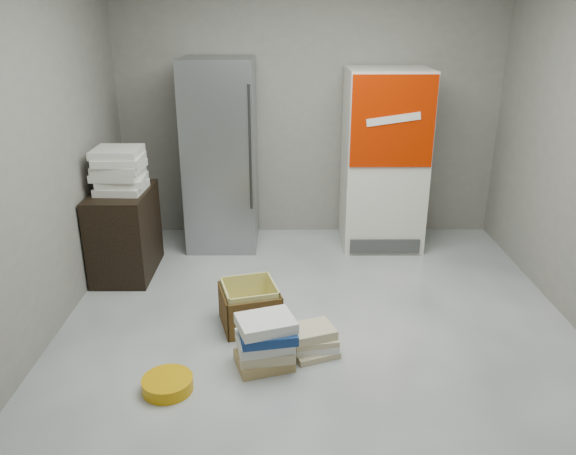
# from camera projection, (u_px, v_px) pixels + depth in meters

# --- Properties ---
(ground) EXTENTS (5.00, 5.00, 0.00)m
(ground) POSITION_uv_depth(u_px,v_px,m) (320.00, 356.00, 4.01)
(ground) COLOR silver
(ground) RESTS_ON ground
(room_shell) EXTENTS (4.04, 5.04, 2.82)m
(room_shell) POSITION_uv_depth(u_px,v_px,m) (327.00, 101.00, 3.37)
(room_shell) COLOR gray
(room_shell) RESTS_ON ground
(steel_fridge) EXTENTS (0.70, 0.72, 1.90)m
(steel_fridge) POSITION_uv_depth(u_px,v_px,m) (221.00, 155.00, 5.66)
(steel_fridge) COLOR #92959A
(steel_fridge) RESTS_ON ground
(coke_cooler) EXTENTS (0.80, 0.73, 1.80)m
(coke_cooler) POSITION_uv_depth(u_px,v_px,m) (384.00, 160.00, 5.68)
(coke_cooler) COLOR silver
(coke_cooler) RESTS_ON ground
(wood_shelf) EXTENTS (0.50, 0.80, 0.80)m
(wood_shelf) POSITION_uv_depth(u_px,v_px,m) (125.00, 233.00, 5.17)
(wood_shelf) COLOR black
(wood_shelf) RESTS_ON ground
(supply_box_stack) EXTENTS (0.45, 0.44, 0.39)m
(supply_box_stack) POSITION_uv_depth(u_px,v_px,m) (120.00, 170.00, 4.95)
(supply_box_stack) COLOR white
(supply_box_stack) RESTS_ON wood_shelf
(phonebook_stack_main) EXTENTS (0.46, 0.40, 0.38)m
(phonebook_stack_main) POSITION_uv_depth(u_px,v_px,m) (266.00, 342.00, 3.83)
(phonebook_stack_main) COLOR tan
(phonebook_stack_main) RESTS_ON ground
(phonebook_stack_side) EXTENTS (0.39, 0.36, 0.21)m
(phonebook_stack_side) POSITION_uv_depth(u_px,v_px,m) (314.00, 340.00, 4.01)
(phonebook_stack_side) COLOR #C7B48D
(phonebook_stack_side) RESTS_ON ground
(cardboard_box) EXTENTS (0.53, 0.53, 0.35)m
(cardboard_box) POSITION_uv_depth(u_px,v_px,m) (250.00, 308.00, 4.36)
(cardboard_box) COLOR yellow
(cardboard_box) RESTS_ON ground
(bucket_lid) EXTENTS (0.43, 0.43, 0.09)m
(bucket_lid) POSITION_uv_depth(u_px,v_px,m) (168.00, 384.00, 3.63)
(bucket_lid) COLOR #D89B08
(bucket_lid) RESTS_ON ground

